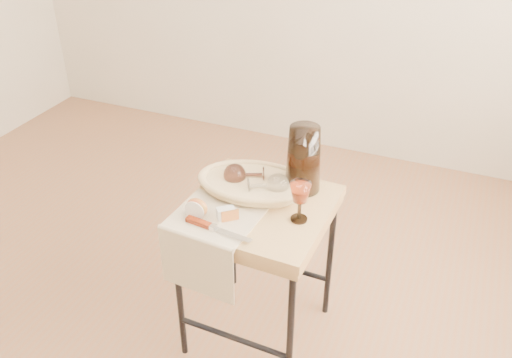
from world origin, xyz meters
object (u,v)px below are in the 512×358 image
at_px(pitcher, 304,159).
at_px(table_knife, 216,228).
at_px(goblet_lying_a, 247,175).
at_px(apple_half, 197,207).
at_px(bread_basket, 254,185).
at_px(wine_goblet, 300,202).
at_px(tea_towel, 215,218).
at_px(goblet_lying_b, 265,185).
at_px(side_table, 258,273).

bearing_deg(pitcher, table_knife, -104.74).
distance_m(goblet_lying_a, apple_half, 0.25).
xyz_separation_m(bread_basket, table_knife, (-0.02, -0.27, -0.01)).
relative_size(goblet_lying_a, wine_goblet, 0.92).
bearing_deg(apple_half, tea_towel, 12.15).
xyz_separation_m(tea_towel, goblet_lying_a, (0.02, 0.22, 0.05)).
xyz_separation_m(bread_basket, goblet_lying_a, (-0.03, 0.02, 0.03)).
distance_m(wine_goblet, apple_half, 0.35).
bearing_deg(goblet_lying_a, pitcher, 176.29).
height_order(goblet_lying_b, table_knife, goblet_lying_b).
height_order(tea_towel, table_knife, table_knife).
relative_size(bread_basket, pitcher, 1.26).
distance_m(goblet_lying_a, pitcher, 0.22).
distance_m(side_table, table_knife, 0.39).
height_order(side_table, pitcher, pitcher).
distance_m(tea_towel, bread_basket, 0.22).
distance_m(pitcher, wine_goblet, 0.20).
xyz_separation_m(side_table, tea_towel, (-0.11, -0.13, 0.32)).
height_order(tea_towel, wine_goblet, wine_goblet).
distance_m(apple_half, table_knife, 0.11).
bearing_deg(tea_towel, bread_basket, 78.80).
distance_m(side_table, wine_goblet, 0.42).
relative_size(goblet_lying_b, table_knife, 0.54).
relative_size(side_table, tea_towel, 2.24).
height_order(side_table, apple_half, apple_half).
bearing_deg(side_table, wine_goblet, -9.93).
bearing_deg(wine_goblet, tea_towel, -158.92).
bearing_deg(pitcher, tea_towel, -114.31).
bearing_deg(bread_basket, side_table, -64.15).
bearing_deg(pitcher, side_table, -111.92).
relative_size(bread_basket, wine_goblet, 2.46).
bearing_deg(pitcher, goblet_lying_b, -121.82).
relative_size(tea_towel, apple_half, 3.70).
distance_m(goblet_lying_a, table_knife, 0.29).
bearing_deg(apple_half, goblet_lying_a, 68.30).
distance_m(tea_towel, goblet_lying_a, 0.23).
xyz_separation_m(bread_basket, goblet_lying_b, (0.05, -0.02, 0.03)).
xyz_separation_m(wine_goblet, table_knife, (-0.23, -0.17, -0.06)).
relative_size(goblet_lying_a, pitcher, 0.47).
relative_size(tea_towel, goblet_lying_a, 2.08).
relative_size(side_table, goblet_lying_a, 4.65).
distance_m(side_table, pitcher, 0.48).
relative_size(bread_basket, goblet_lying_a, 2.69).
xyz_separation_m(bread_basket, wine_goblet, (0.21, -0.10, 0.05)).
relative_size(bread_basket, apple_half, 4.79).
relative_size(goblet_lying_b, apple_half, 1.72).
relative_size(side_table, pitcher, 2.18).
bearing_deg(side_table, goblet_lying_b, 84.65).
height_order(bread_basket, apple_half, apple_half).
relative_size(goblet_lying_b, pitcher, 0.45).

